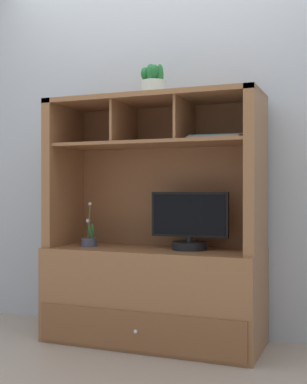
# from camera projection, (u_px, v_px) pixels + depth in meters

# --- Properties ---
(floor_plane) EXTENTS (6.00, 6.00, 0.02)m
(floor_plane) POSITION_uv_depth(u_px,v_px,m) (154.00, 343.00, 3.19)
(floor_plane) COLOR #A69486
(floor_plane) RESTS_ON ground
(back_wall) EXTENTS (6.00, 0.02, 2.80)m
(back_wall) POSITION_uv_depth(u_px,v_px,m) (169.00, 120.00, 3.46)
(back_wall) COLOR #ABB2BC
(back_wall) RESTS_ON ground
(media_console) EXTENTS (1.32, 0.55, 1.50)m
(media_console) POSITION_uv_depth(u_px,v_px,m) (154.00, 266.00, 3.20)
(media_console) COLOR brown
(media_console) RESTS_ON ground
(tv_monitor) EXTENTS (0.48, 0.21, 0.35)m
(tv_monitor) POSITION_uv_depth(u_px,v_px,m) (189.00, 225.00, 3.12)
(tv_monitor) COLOR black
(tv_monitor) RESTS_ON media_console
(potted_orchid) EXTENTS (0.11, 0.11, 0.28)m
(potted_orchid) POSITION_uv_depth(u_px,v_px,m) (89.00, 240.00, 3.31)
(potted_orchid) COLOR #444558
(potted_orchid) RESTS_ON media_console
(magazine_stack_left) EXTENTS (0.33, 0.28, 0.02)m
(magazine_stack_left) POSITION_uv_depth(u_px,v_px,m) (219.00, 138.00, 3.01)
(magazine_stack_left) COLOR gray
(magazine_stack_left) RESTS_ON media_console
(potted_succulent) EXTENTS (0.17, 0.17, 0.20)m
(potted_succulent) POSITION_uv_depth(u_px,v_px,m) (153.00, 82.00, 3.19)
(potted_succulent) COLOR silver
(potted_succulent) RESTS_ON media_console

